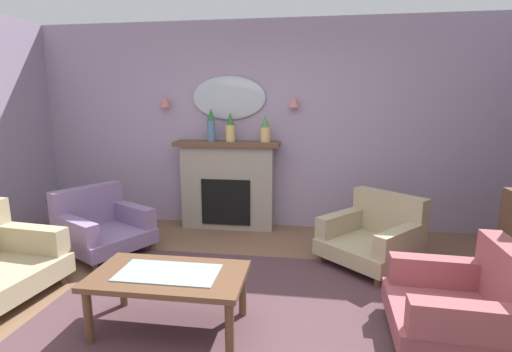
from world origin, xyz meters
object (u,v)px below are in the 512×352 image
Objects in this scene: mantel_vase_left at (230,128)px; armchair_near_fireplace at (101,225)px; mantel_vase_centre at (265,130)px; armchair_in_corner at (468,304)px; wall_sconce_right at (294,102)px; mantel_vase_right at (211,125)px; fireplace at (228,186)px; coffee_table at (169,280)px; wall_mirror at (229,98)px; wall_sconce_left at (165,102)px; potted_plant_small_fern at (66,211)px; armchair_beside_couch at (374,235)px.

mantel_vase_left is 1.91m from armchair_near_fireplace.
mantel_vase_centre is 0.40× the size of armchair_in_corner.
mantel_vase_right is at bearing -173.48° from wall_sconce_right.
fireplace is at bearing 176.76° from mantel_vase_centre.
mantel_vase_centre is at bearing 79.35° from coffee_table.
mantel_vase_right is 0.44× the size of wall_mirror.
wall_sconce_left reaches higher than potted_plant_small_fern.
coffee_table is at bearing -100.65° from mantel_vase_centre.
wall_mirror reaches higher than potted_plant_small_fern.
fireplace reaches higher than armchair_beside_couch.
wall_sconce_right reaches higher than mantel_vase_left.
wall_mirror is at bearing 161.22° from mantel_vase_centre.
wall_mirror is (0.00, 0.14, 1.14)m from fireplace.
mantel_vase_right is at bearing 155.87° from armchair_beside_couch.
armchair_near_fireplace is at bearing -177.81° from armchair_beside_couch.
mantel_vase_right reaches higher than armchair_in_corner.
coffee_table is 1.84m from armchair_near_fireplace.
potted_plant_small_fern is (-1.99, -0.67, -1.41)m from wall_mirror.
armchair_in_corner is at bearing -46.25° from mantel_vase_left.
mantel_vase_right is 0.70m from mantel_vase_centre.
wall_mirror is 3.46m from armchair_in_corner.
wall_sconce_right reaches higher than coffee_table.
armchair_near_fireplace is (-1.03, -0.98, -1.06)m from mantel_vase_right.
wall_sconce_left is 3.09m from armchair_beside_couch.
armchair_in_corner is (3.35, -1.19, 0.00)m from armchair_near_fireplace.
armchair_near_fireplace is 1.28× the size of armchair_in_corner.
mantel_vase_centre is at bearing 144.98° from armchair_beside_couch.
fireplace is 3.68× the size of mantel_vase_left.
armchair_in_corner is 1.28× the size of potted_plant_small_fern.
mantel_vase_centre is 1.40m from wall_sconce_left.
wall_sconce_right is (1.70, 0.00, 0.00)m from wall_sconce_left.
mantel_vase_right is 2.38m from armchair_beside_couch.
wall_sconce_left is 1.00× the size of wall_sconce_right.
fireplace is 1.38m from wall_sconce_right.
fireplace is 1.23× the size of armchair_near_fireplace.
mantel_vase_right is 2.50m from coffee_table.
wall_sconce_left is 4.00m from armchair_in_corner.
mantel_vase_centre is 2.23m from armchair_near_fireplace.
armchair_beside_couch is at bearing -5.66° from potted_plant_small_fern.
wall_sconce_right is at bearing 8.53° from mantel_vase_left.
mantel_vase_centre is 2.50m from coffee_table.
armchair_beside_couch is at bearing -35.02° from mantel_vase_centre.
fireplace is 0.89m from mantel_vase_centre.
armchair_in_corner is 4.44m from potted_plant_small_fern.
wall_mirror reaches higher than fireplace.
mantel_vase_left reaches higher than mantel_vase_centre.
fireplace is at bearing -6.16° from wall_sconce_left.
wall_mirror reaches higher than mantel_vase_right.
coffee_table is (0.07, -2.31, -0.19)m from fireplace.
armchair_near_fireplace is at bearing -142.39° from mantel_vase_left.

